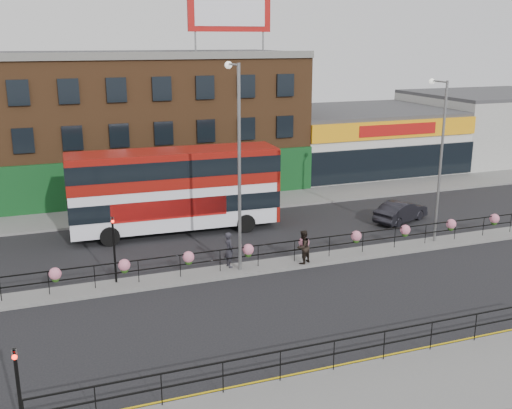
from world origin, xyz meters
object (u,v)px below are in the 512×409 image
object	(u,v)px
car	(401,211)
double_decker_bus	(175,182)
lamp_column_east	(439,148)
pedestrian_b	(303,247)
lamp_column_west	(237,151)
pedestrian_a	(229,250)

from	to	relation	value
car	double_decker_bus	bearing A→B (deg)	55.19
double_decker_bus	lamp_column_east	xyz separation A→B (m)	(13.22, -6.97, 2.41)
pedestrian_b	double_decker_bus	bearing A→B (deg)	-85.23
lamp_column_west	lamp_column_east	bearing A→B (deg)	1.38
double_decker_bus	lamp_column_east	distance (m)	15.14
pedestrian_b	lamp_column_east	xyz separation A→B (m)	(8.48, 0.82, 4.44)
double_decker_bus	lamp_column_west	bearing A→B (deg)	-78.63
pedestrian_b	lamp_column_west	size ratio (longest dim) A/B	0.17
car	pedestrian_a	distance (m)	13.34
pedestrian_a	lamp_column_east	xyz separation A→B (m)	(12.15, -0.04, 4.41)
double_decker_bus	pedestrian_b	bearing A→B (deg)	-58.67
lamp_column_west	pedestrian_b	bearing A→B (deg)	-9.32
car	pedestrian_a	bearing A→B (deg)	84.60
double_decker_bus	pedestrian_b	size ratio (longest dim) A/B	7.07
car	pedestrian_b	world-z (taller)	pedestrian_b
car	lamp_column_east	xyz separation A→B (m)	(-0.58, -4.03, 4.80)
pedestrian_b	pedestrian_a	bearing A→B (deg)	-39.84
double_decker_bus	lamp_column_west	xyz separation A→B (m)	(1.46, -7.25, 3.05)
double_decker_bus	lamp_column_west	distance (m)	8.00
double_decker_bus	car	distance (m)	14.31
pedestrian_a	lamp_column_west	world-z (taller)	lamp_column_west
double_decker_bus	pedestrian_a	world-z (taller)	double_decker_bus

